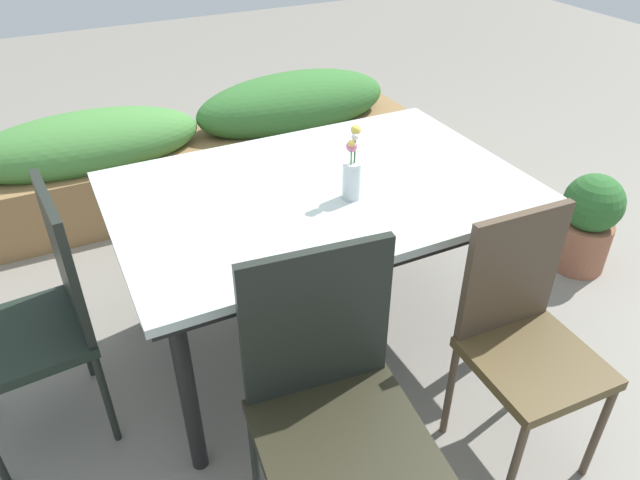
% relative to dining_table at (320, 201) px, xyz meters
% --- Properties ---
extents(ground_plane, '(12.00, 12.00, 0.00)m').
position_rel_dining_table_xyz_m(ground_plane, '(0.08, 0.10, -0.72)').
color(ground_plane, gray).
extents(dining_table, '(1.61, 1.06, 0.78)m').
position_rel_dining_table_xyz_m(dining_table, '(0.00, 0.00, 0.00)').
color(dining_table, silver).
rests_on(dining_table, ground).
extents(chair_near_left, '(0.53, 0.53, 1.00)m').
position_rel_dining_table_xyz_m(chair_near_left, '(-0.35, -0.80, -0.16)').
color(chair_near_left, black).
rests_on(chair_near_left, ground).
extents(chair_near_right, '(0.42, 0.42, 0.95)m').
position_rel_dining_table_xyz_m(chair_near_right, '(0.37, -0.82, -0.18)').
color(chair_near_right, '#504023').
rests_on(chair_near_right, ground).
extents(chair_end_left, '(0.47, 0.47, 0.98)m').
position_rel_dining_table_xyz_m(chair_end_left, '(-1.09, 0.01, -0.17)').
color(chair_end_left, black).
rests_on(chair_end_left, ground).
extents(flower_vase, '(0.07, 0.07, 0.29)m').
position_rel_dining_table_xyz_m(flower_vase, '(0.07, -0.13, 0.17)').
color(flower_vase, silver).
rests_on(flower_vase, dining_table).
extents(planter_box, '(2.86, 0.55, 0.70)m').
position_rel_dining_table_xyz_m(planter_box, '(-0.07, 1.52, -0.39)').
color(planter_box, olive).
rests_on(planter_box, ground).
extents(potted_plant, '(0.30, 0.30, 0.54)m').
position_rel_dining_table_xyz_m(potted_plant, '(1.49, -0.13, -0.44)').
color(potted_plant, '#9E6047').
rests_on(potted_plant, ground).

